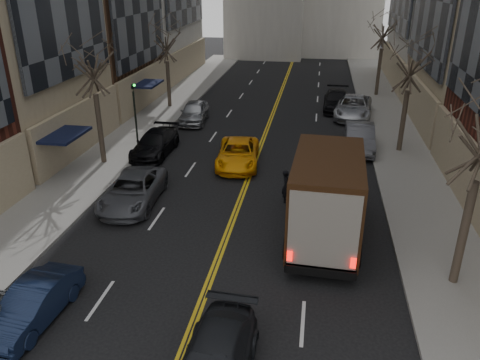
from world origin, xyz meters
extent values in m
cube|color=slate|center=(-9.00, 27.00, 0.07)|extent=(4.00, 66.00, 0.15)
cube|color=slate|center=(9.00, 27.00, 0.07)|extent=(4.00, 66.00, 0.15)
cube|color=black|center=(-10.00, 18.00, 2.40)|extent=(2.00, 3.00, 0.15)
cube|color=black|center=(-10.90, 18.00, 1.35)|extent=(0.20, 3.00, 2.50)
cube|color=black|center=(-10.00, 31.00, 2.40)|extent=(2.00, 3.00, 0.15)
cube|color=black|center=(-10.90, 31.00, 1.35)|extent=(0.20, 3.00, 2.50)
cylinder|color=#382D23|center=(-8.80, 20.00, 2.17)|extent=(0.30, 0.30, 4.05)
cylinder|color=#382D23|center=(-8.80, 33.00, 1.99)|extent=(0.30, 0.30, 3.69)
cylinder|color=#382D23|center=(8.80, 11.00, 2.13)|extent=(0.30, 0.30, 3.96)
cylinder|color=#382D23|center=(8.80, 25.00, 2.04)|extent=(0.30, 0.30, 3.78)
cylinder|color=#382D23|center=(8.80, 40.00, 2.22)|extent=(0.30, 0.30, 4.14)
cylinder|color=black|center=(-7.40, 22.00, 2.05)|extent=(0.12, 0.12, 3.80)
imported|color=black|center=(-7.40, 22.00, 4.40)|extent=(0.15, 0.18, 0.90)
sphere|color=#0CE526|center=(-7.25, 21.90, 4.35)|extent=(0.14, 0.14, 0.14)
cube|color=black|center=(4.13, 13.55, 0.61)|extent=(2.73, 7.23, 0.33)
cube|color=black|center=(4.23, 16.17, 1.73)|extent=(2.70, 2.00, 2.34)
cube|color=black|center=(4.10, 12.94, 2.23)|extent=(2.89, 5.57, 3.35)
cube|color=black|center=(3.99, 10.12, 0.61)|extent=(2.57, 0.30, 0.33)
cube|color=red|center=(2.87, 10.14, 1.12)|extent=(0.20, 0.07, 0.39)
cube|color=red|center=(5.11, 10.05, 1.12)|extent=(0.20, 0.07, 0.39)
cube|color=gold|center=(2.74, 13.05, 2.90)|extent=(0.08, 1.01, 1.00)
cube|color=gold|center=(5.46, 12.94, 2.90)|extent=(0.08, 1.01, 1.00)
cylinder|color=black|center=(2.90, 15.94, 0.54)|extent=(0.35, 1.08, 1.07)
cylinder|color=black|center=(5.53, 15.84, 0.54)|extent=(0.35, 1.08, 1.07)
cylinder|color=black|center=(2.74, 11.71, 0.54)|extent=(0.35, 1.08, 1.07)
cylinder|color=black|center=(5.37, 11.60, 0.54)|extent=(0.35, 1.08, 1.07)
cube|color=black|center=(1.20, 5.77, 1.24)|extent=(0.13, 0.04, 0.09)
cube|color=blue|center=(1.20, 5.74, 1.24)|extent=(0.10, 0.01, 0.06)
imported|color=#FFA70A|center=(-0.91, 21.19, 0.70)|extent=(2.81, 5.26, 1.41)
imported|color=black|center=(2.25, 16.77, 0.84)|extent=(0.46, 0.65, 1.67)
imported|color=#101A32|center=(-5.10, 6.69, 0.65)|extent=(1.65, 4.04, 1.30)
imported|color=#4E5056|center=(-5.10, 15.31, 0.72)|extent=(2.64, 5.28, 1.44)
imported|color=black|center=(-6.30, 22.09, 0.72)|extent=(2.10, 4.97, 1.43)
imported|color=#A4A8AC|center=(-5.67, 29.22, 0.79)|extent=(2.20, 4.74, 1.57)
imported|color=#4B4C53|center=(6.30, 24.98, 0.82)|extent=(1.84, 5.00, 1.64)
imported|color=#B7B9BF|center=(6.30, 32.56, 0.82)|extent=(3.30, 6.15, 1.64)
imported|color=black|center=(5.10, 34.63, 0.78)|extent=(2.31, 5.40, 1.55)
camera|label=1|loc=(3.48, -4.18, 10.40)|focal=35.00mm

